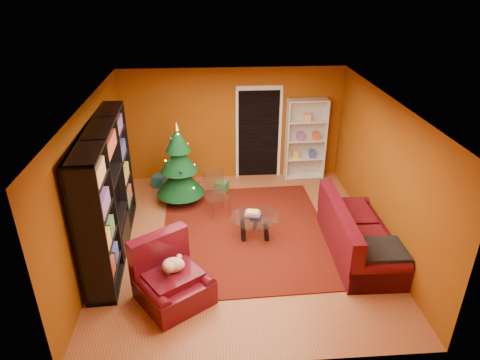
{
  "coord_description": "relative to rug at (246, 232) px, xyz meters",
  "views": [
    {
      "loc": [
        -0.51,
        -6.56,
        4.51
      ],
      "look_at": [
        0.0,
        0.4,
        1.05
      ],
      "focal_mm": 32.0,
      "sensor_mm": 36.0,
      "label": 1
    }
  ],
  "objects": [
    {
      "name": "doorway",
      "position": [
        0.5,
        2.49,
        1.04
      ],
      "size": [
        1.06,
        0.6,
        2.16
      ],
      "primitive_type": null,
      "color": "black",
      "rests_on": "floor"
    },
    {
      "name": "wall_right",
      "position": [
        2.43,
        -0.24,
        1.29
      ],
      "size": [
        0.05,
        5.5,
        2.6
      ],
      "primitive_type": "cube",
      "color": "#91480D",
      "rests_on": "ground"
    },
    {
      "name": "coffee_table",
      "position": [
        0.16,
        -0.16,
        0.22
      ],
      "size": [
        1.05,
        1.05,
        0.56
      ],
      "primitive_type": null,
      "rotation": [
        0.0,
        0.0,
        -0.2
      ],
      "color": "gray",
      "rests_on": "rug"
    },
    {
      "name": "floor",
      "position": [
        -0.1,
        -0.24,
        -0.04
      ],
      "size": [
        5.0,
        5.5,
        0.05
      ],
      "primitive_type": "cube",
      "color": "#974F2B",
      "rests_on": "ground"
    },
    {
      "name": "armchair",
      "position": [
        -1.23,
        -1.74,
        0.39
      ],
      "size": [
        1.44,
        1.44,
        0.81
      ],
      "primitive_type": null,
      "rotation": [
        0.0,
        0.0,
        0.6
      ],
      "color": "#490915",
      "rests_on": "rug"
    },
    {
      "name": "gift_box_teal",
      "position": [
        -1.81,
        2.08,
        0.12
      ],
      "size": [
        0.34,
        0.34,
        0.27
      ],
      "primitive_type": "cube",
      "rotation": [
        0.0,
        0.0,
        -0.33
      ],
      "color": "#145D6D",
      "rests_on": "floor"
    },
    {
      "name": "rug",
      "position": [
        0.0,
        0.0,
        0.0
      ],
      "size": [
        3.2,
        3.7,
        0.02
      ],
      "primitive_type": "cube",
      "rotation": [
        0.0,
        0.0,
        0.03
      ],
      "color": "#5A160C",
      "rests_on": "floor"
    },
    {
      "name": "christmas_tree",
      "position": [
        -1.28,
        1.32,
        0.86
      ],
      "size": [
        1.32,
        1.32,
        1.8
      ],
      "primitive_type": null,
      "rotation": [
        0.0,
        0.0,
        -0.39
      ],
      "color": "#093616",
      "rests_on": "floor"
    },
    {
      "name": "wall_back",
      "position": [
        -0.1,
        2.53,
        1.29
      ],
      "size": [
        5.0,
        0.05,
        2.6
      ],
      "primitive_type": "cube",
      "color": "#91480D",
      "rests_on": "ground"
    },
    {
      "name": "acrylic_chair",
      "position": [
        -0.52,
        0.68,
        0.43
      ],
      "size": [
        0.6,
        0.62,
        0.88
      ],
      "primitive_type": null,
      "rotation": [
        0.0,
        0.0,
        0.37
      ],
      "color": "#66605B",
      "rests_on": "rug"
    },
    {
      "name": "gift_box_red",
      "position": [
        -1.13,
        2.17,
        0.09
      ],
      "size": [
        0.21,
        0.21,
        0.2
      ],
      "primitive_type": "cube",
      "rotation": [
        0.0,
        0.0,
        -0.05
      ],
      "color": "maroon",
      "rests_on": "floor"
    },
    {
      "name": "media_unit",
      "position": [
        -2.37,
        -0.32,
        1.13
      ],
      "size": [
        0.6,
        3.0,
        2.29
      ],
      "primitive_type": null,
      "rotation": [
        0.0,
        0.0,
        0.05
      ],
      "color": "black",
      "rests_on": "floor"
    },
    {
      "name": "gift_box_green",
      "position": [
        -0.39,
        1.7,
        0.12
      ],
      "size": [
        0.34,
        0.34,
        0.26
      ],
      "primitive_type": "cube",
      "rotation": [
        0.0,
        0.0,
        -0.42
      ],
      "color": "#2F7640",
      "rests_on": "floor"
    },
    {
      "name": "ceiling",
      "position": [
        -0.1,
        -0.24,
        2.61
      ],
      "size": [
        5.0,
        5.5,
        0.05
      ],
      "primitive_type": "cube",
      "color": "silver",
      "rests_on": "wall_back"
    },
    {
      "name": "wall_left",
      "position": [
        -2.62,
        -0.24,
        1.29
      ],
      "size": [
        0.05,
        5.5,
        2.6
      ],
      "primitive_type": "cube",
      "color": "#91480D",
      "rests_on": "ground"
    },
    {
      "name": "dog",
      "position": [
        -1.21,
        -1.67,
        0.59
      ],
      "size": [
        0.5,
        0.47,
        0.26
      ],
      "primitive_type": null,
      "rotation": [
        0.0,
        0.0,
        0.6
      ],
      "color": "beige",
      "rests_on": "armchair"
    },
    {
      "name": "white_bookshelf",
      "position": [
        1.59,
        2.33,
        0.94
      ],
      "size": [
        0.91,
        0.35,
        1.96
      ],
      "primitive_type": null,
      "rotation": [
        0.0,
        0.0,
        0.02
      ],
      "color": "white",
      "rests_on": "floor"
    },
    {
      "name": "sofa",
      "position": [
        1.92,
        -0.75,
        0.46
      ],
      "size": [
        1.03,
        2.21,
        0.94
      ],
      "primitive_type": null,
      "rotation": [
        0.0,
        0.0,
        1.55
      ],
      "color": "#490915",
      "rests_on": "rug"
    }
  ]
}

